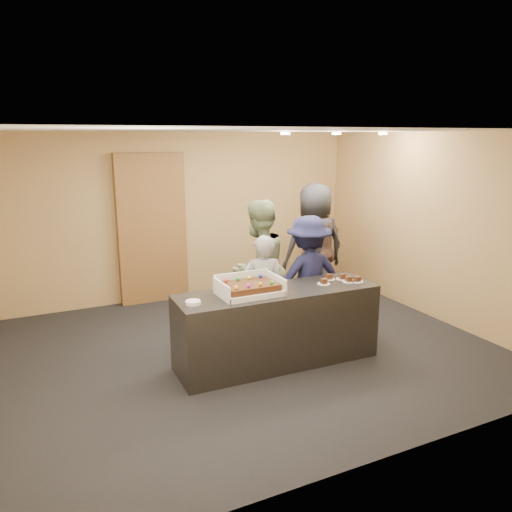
% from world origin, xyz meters
% --- Properties ---
extents(room, '(6.04, 6.00, 2.70)m').
position_xyz_m(room, '(0.00, 0.00, 1.35)').
color(room, black).
rests_on(room, ground).
extents(serving_counter, '(2.42, 0.76, 0.90)m').
position_xyz_m(serving_counter, '(0.18, -0.48, 0.45)').
color(serving_counter, black).
rests_on(serving_counter, floor).
extents(storage_cabinet, '(1.08, 0.15, 2.39)m').
position_xyz_m(storage_cabinet, '(-0.54, 2.41, 1.19)').
color(storage_cabinet, brown).
rests_on(storage_cabinet, floor).
extents(cake_box, '(0.70, 0.48, 0.21)m').
position_xyz_m(cake_box, '(-0.17, -0.46, 0.95)').
color(cake_box, white).
rests_on(cake_box, serving_counter).
extents(sheet_cake, '(0.60, 0.41, 0.12)m').
position_xyz_m(sheet_cake, '(-0.18, -0.48, 1.00)').
color(sheet_cake, '#39210C').
rests_on(sheet_cake, cake_box).
extents(plate_stack, '(0.16, 0.16, 0.04)m').
position_xyz_m(plate_stack, '(-0.86, -0.53, 0.92)').
color(plate_stack, white).
rests_on(plate_stack, serving_counter).
extents(slice_a, '(0.15, 0.15, 0.07)m').
position_xyz_m(slice_a, '(0.80, -0.51, 0.92)').
color(slice_a, white).
rests_on(slice_a, serving_counter).
extents(slice_b, '(0.15, 0.15, 0.07)m').
position_xyz_m(slice_b, '(0.97, -0.37, 0.92)').
color(slice_b, white).
rests_on(slice_b, serving_counter).
extents(slice_c, '(0.15, 0.15, 0.07)m').
position_xyz_m(slice_c, '(1.12, -0.56, 0.92)').
color(slice_c, white).
rests_on(slice_c, serving_counter).
extents(slice_d, '(0.15, 0.15, 0.07)m').
position_xyz_m(slice_d, '(1.12, -0.44, 0.92)').
color(slice_d, white).
rests_on(slice_d, serving_counter).
extents(slice_e, '(0.15, 0.15, 0.07)m').
position_xyz_m(slice_e, '(1.22, -0.61, 0.92)').
color(slice_e, white).
rests_on(slice_e, serving_counter).
extents(person_server_grey, '(0.62, 0.50, 1.47)m').
position_xyz_m(person_server_grey, '(0.22, -0.03, 0.73)').
color(person_server_grey, gray).
rests_on(person_server_grey, floor).
extents(person_sage_man, '(1.09, 0.99, 1.84)m').
position_xyz_m(person_sage_man, '(0.36, 0.40, 0.92)').
color(person_sage_man, gray).
rests_on(person_sage_man, floor).
extents(person_navy_man, '(1.10, 0.68, 1.64)m').
position_xyz_m(person_navy_man, '(0.93, 0.07, 0.82)').
color(person_navy_man, '#17183C').
rests_on(person_navy_man, floor).
extents(person_brown_extra, '(1.13, 0.84, 1.78)m').
position_xyz_m(person_brown_extra, '(1.77, 1.05, 0.89)').
color(person_brown_extra, brown).
rests_on(person_brown_extra, floor).
extents(person_dark_suit, '(1.04, 0.76, 1.95)m').
position_xyz_m(person_dark_suit, '(1.66, 1.07, 0.98)').
color(person_dark_suit, '#26272B').
rests_on(person_dark_suit, floor).
extents(ceiling_spotlights, '(1.72, 0.12, 0.03)m').
position_xyz_m(ceiling_spotlights, '(1.60, 0.50, 2.67)').
color(ceiling_spotlights, '#FFEAC6').
rests_on(ceiling_spotlights, ceiling).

